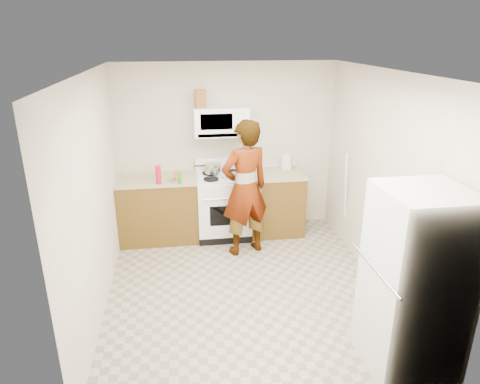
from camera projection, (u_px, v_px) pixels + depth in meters
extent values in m
plane|color=gray|center=(245.00, 288.00, 5.12)|extent=(3.60, 3.60, 0.00)
cube|color=beige|center=(227.00, 149.00, 6.34)|extent=(3.20, 0.02, 2.50)
cube|color=beige|center=(383.00, 183.00, 4.89)|extent=(0.02, 3.60, 2.50)
cube|color=brown|center=(159.00, 210.00, 6.20)|extent=(1.12, 0.62, 0.90)
cube|color=tan|center=(157.00, 180.00, 6.04)|extent=(1.14, 0.64, 0.03)
cube|color=brown|center=(275.00, 204.00, 6.43)|extent=(0.80, 0.62, 0.90)
cube|color=tan|center=(276.00, 174.00, 6.27)|extent=(0.82, 0.64, 0.03)
cube|color=white|center=(223.00, 207.00, 6.31)|extent=(0.76, 0.65, 0.90)
cube|color=white|center=(223.00, 177.00, 6.15)|extent=(0.76, 0.62, 0.03)
cube|color=white|center=(221.00, 164.00, 6.38)|extent=(0.76, 0.08, 0.20)
cube|color=white|center=(221.00, 121.00, 6.00)|extent=(0.76, 0.38, 0.40)
imported|color=tan|center=(245.00, 189.00, 5.66)|extent=(0.79, 0.65, 1.85)
cube|color=white|center=(413.00, 283.00, 3.67)|extent=(0.70, 0.70, 1.70)
cylinder|color=silver|center=(286.00, 162.00, 6.45)|extent=(0.20, 0.20, 0.20)
cube|color=brown|center=(200.00, 99.00, 5.83)|extent=(0.16, 0.16, 0.24)
cylinder|color=#B6B5BA|center=(212.00, 168.00, 6.21)|extent=(0.27, 0.27, 0.13)
cube|color=white|center=(230.00, 176.00, 6.09)|extent=(0.29, 0.22, 0.05)
cylinder|color=#B80D2B|center=(158.00, 175.00, 5.78)|extent=(0.10, 0.10, 0.25)
cylinder|color=#CD6B16|center=(176.00, 176.00, 5.91)|extent=(0.07, 0.07, 0.15)
cylinder|color=#198A1F|center=(180.00, 178.00, 5.79)|extent=(0.06, 0.06, 0.16)
cylinder|color=silver|center=(174.00, 180.00, 5.96)|extent=(0.27, 0.27, 0.01)
cylinder|color=silver|center=(345.00, 199.00, 5.98)|extent=(0.20, 0.25, 1.36)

